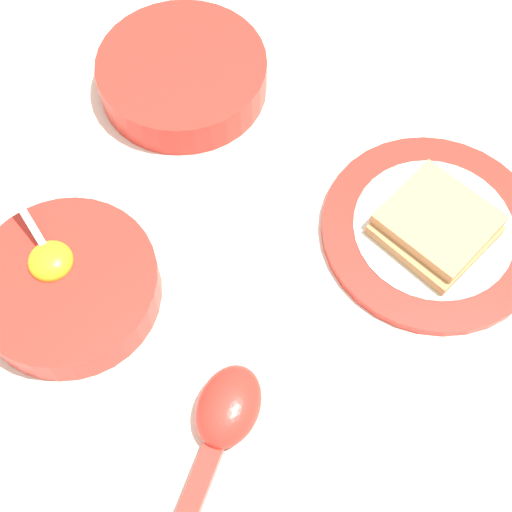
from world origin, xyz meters
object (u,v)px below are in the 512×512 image
egg_bowl (67,285)px  toast_plate (433,230)px  toast_sandwich (437,225)px  soup_spoon (224,419)px  congee_bowl (182,74)px

egg_bowl → toast_plate: 0.36m
toast_sandwich → egg_bowl: bearing=157.2°
soup_spoon → toast_sandwich: bearing=9.8°
toast_sandwich → soup_spoon: bearing=-170.2°
toast_sandwich → congee_bowl: 0.32m
congee_bowl → toast_plate: bearing=-69.0°
toast_plate → egg_bowl: bearing=157.9°
congee_bowl → soup_spoon: bearing=-115.0°
toast_sandwich → soup_spoon: toast_sandwich is taller
egg_bowl → toast_plate: bearing=-22.1°
soup_spoon → congee_bowl: size_ratio=0.82×
toast_plate → toast_sandwich: (-0.00, -0.00, 0.02)m
toast_plate → toast_sandwich: toast_sandwich is taller
toast_sandwich → soup_spoon: size_ratio=0.78×
toast_sandwich → congee_bowl: congee_bowl is taller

